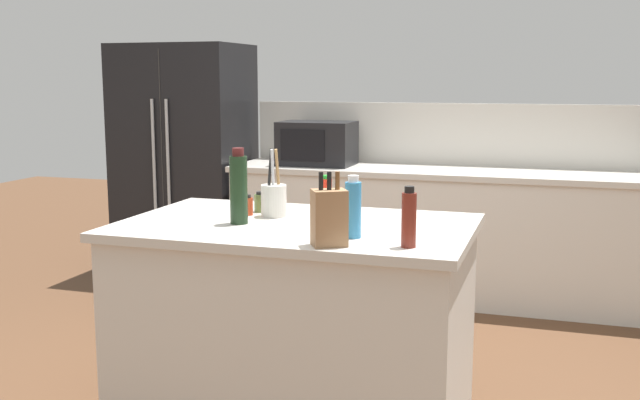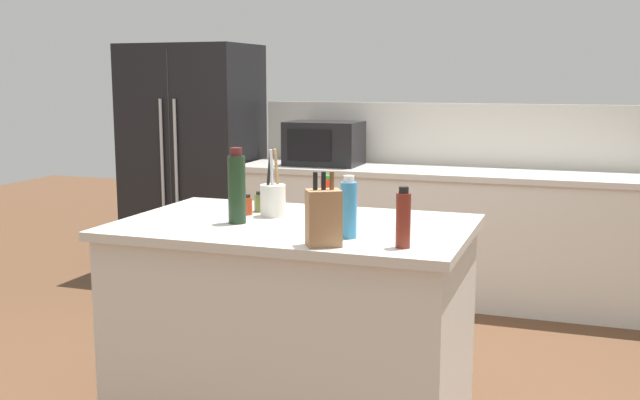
{
  "view_description": "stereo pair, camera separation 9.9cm",
  "coord_description": "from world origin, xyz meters",
  "px_view_note": "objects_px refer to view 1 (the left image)",
  "views": [
    {
      "loc": [
        1.11,
        -3.12,
        1.58
      ],
      "look_at": [
        0.0,
        0.35,
        0.99
      ],
      "focal_mm": 42.0,
      "sensor_mm": 36.0,
      "label": 1
    },
    {
      "loc": [
        1.21,
        -3.08,
        1.58
      ],
      "look_at": [
        0.0,
        0.35,
        0.99
      ],
      "focal_mm": 42.0,
      "sensor_mm": 36.0,
      "label": 2
    }
  ],
  "objects_px": {
    "spice_jar_paprika": "(248,206)",
    "dish_soap_bottle": "(353,209)",
    "spice_jar_oregano": "(260,203)",
    "hot_sauce_bottle": "(326,194)",
    "utensil_crock": "(274,199)",
    "refrigerator": "(185,161)",
    "honey_jar": "(272,197)",
    "wine_bottle": "(239,188)",
    "knife_block": "(329,217)",
    "microwave": "(317,143)",
    "vinegar_bottle": "(409,219)"
  },
  "relations": [
    {
      "from": "utensil_crock",
      "to": "hot_sauce_bottle",
      "type": "height_order",
      "value": "utensil_crock"
    },
    {
      "from": "honey_jar",
      "to": "wine_bottle",
      "type": "height_order",
      "value": "wine_bottle"
    },
    {
      "from": "spice_jar_oregano",
      "to": "honey_jar",
      "type": "bearing_deg",
      "value": 78.11
    },
    {
      "from": "refrigerator",
      "to": "dish_soap_bottle",
      "type": "relative_size",
      "value": 7.2
    },
    {
      "from": "wine_bottle",
      "to": "spice_jar_oregano",
      "type": "bearing_deg",
      "value": 94.33
    },
    {
      "from": "wine_bottle",
      "to": "hot_sauce_bottle",
      "type": "height_order",
      "value": "wine_bottle"
    },
    {
      "from": "spice_jar_paprika",
      "to": "utensil_crock",
      "type": "bearing_deg",
      "value": 3.36
    },
    {
      "from": "knife_block",
      "to": "honey_jar",
      "type": "distance_m",
      "value": 0.89
    },
    {
      "from": "microwave",
      "to": "knife_block",
      "type": "relative_size",
      "value": 1.88
    },
    {
      "from": "spice_jar_paprika",
      "to": "dish_soap_bottle",
      "type": "distance_m",
      "value": 0.7
    },
    {
      "from": "vinegar_bottle",
      "to": "spice_jar_oregano",
      "type": "height_order",
      "value": "vinegar_bottle"
    },
    {
      "from": "utensil_crock",
      "to": "spice_jar_oregano",
      "type": "distance_m",
      "value": 0.15
    },
    {
      "from": "refrigerator",
      "to": "microwave",
      "type": "distance_m",
      "value": 1.15
    },
    {
      "from": "spice_jar_oregano",
      "to": "hot_sauce_bottle",
      "type": "relative_size",
      "value": 0.57
    },
    {
      "from": "vinegar_bottle",
      "to": "wine_bottle",
      "type": "height_order",
      "value": "wine_bottle"
    },
    {
      "from": "spice_jar_oregano",
      "to": "wine_bottle",
      "type": "xyz_separation_m",
      "value": [
        0.02,
        -0.31,
        0.11
      ]
    },
    {
      "from": "spice_jar_oregano",
      "to": "wine_bottle",
      "type": "height_order",
      "value": "wine_bottle"
    },
    {
      "from": "dish_soap_bottle",
      "to": "refrigerator",
      "type": "bearing_deg",
      "value": 130.01
    },
    {
      "from": "microwave",
      "to": "wine_bottle",
      "type": "height_order",
      "value": "wine_bottle"
    },
    {
      "from": "utensil_crock",
      "to": "spice_jar_paprika",
      "type": "height_order",
      "value": "utensil_crock"
    },
    {
      "from": "spice_jar_paprika",
      "to": "hot_sauce_bottle",
      "type": "height_order",
      "value": "hot_sauce_bottle"
    },
    {
      "from": "knife_block",
      "to": "wine_bottle",
      "type": "xyz_separation_m",
      "value": [
        -0.52,
        0.31,
        0.05
      ]
    },
    {
      "from": "hot_sauce_bottle",
      "to": "vinegar_bottle",
      "type": "bearing_deg",
      "value": -51.24
    },
    {
      "from": "vinegar_bottle",
      "to": "hot_sauce_bottle",
      "type": "bearing_deg",
      "value": 128.76
    },
    {
      "from": "microwave",
      "to": "spice_jar_oregano",
      "type": "height_order",
      "value": "microwave"
    },
    {
      "from": "microwave",
      "to": "dish_soap_bottle",
      "type": "height_order",
      "value": "microwave"
    },
    {
      "from": "refrigerator",
      "to": "vinegar_bottle",
      "type": "height_order",
      "value": "refrigerator"
    },
    {
      "from": "microwave",
      "to": "utensil_crock",
      "type": "distance_m",
      "value": 2.13
    },
    {
      "from": "dish_soap_bottle",
      "to": "hot_sauce_bottle",
      "type": "xyz_separation_m",
      "value": [
        -0.29,
        0.57,
        -0.04
      ]
    },
    {
      "from": "utensil_crock",
      "to": "honey_jar",
      "type": "bearing_deg",
      "value": 113.27
    },
    {
      "from": "knife_block",
      "to": "spice_jar_paprika",
      "type": "xyz_separation_m",
      "value": [
        -0.56,
        0.51,
        -0.07
      ]
    },
    {
      "from": "refrigerator",
      "to": "wine_bottle",
      "type": "height_order",
      "value": "refrigerator"
    },
    {
      "from": "refrigerator",
      "to": "honey_jar",
      "type": "distance_m",
      "value": 2.46
    },
    {
      "from": "dish_soap_bottle",
      "to": "hot_sauce_bottle",
      "type": "height_order",
      "value": "dish_soap_bottle"
    },
    {
      "from": "dish_soap_bottle",
      "to": "spice_jar_oregano",
      "type": "distance_m",
      "value": 0.74
    },
    {
      "from": "spice_jar_oregano",
      "to": "hot_sauce_bottle",
      "type": "distance_m",
      "value": 0.33
    },
    {
      "from": "utensil_crock",
      "to": "hot_sauce_bottle",
      "type": "distance_m",
      "value": 0.29
    },
    {
      "from": "microwave",
      "to": "utensil_crock",
      "type": "height_order",
      "value": "microwave"
    },
    {
      "from": "utensil_crock",
      "to": "spice_jar_paprika",
      "type": "xyz_separation_m",
      "value": [
        -0.13,
        -0.01,
        -0.04
      ]
    },
    {
      "from": "utensil_crock",
      "to": "wine_bottle",
      "type": "xyz_separation_m",
      "value": [
        -0.08,
        -0.21,
        0.08
      ]
    },
    {
      "from": "knife_block",
      "to": "spice_jar_oregano",
      "type": "height_order",
      "value": "knife_block"
    },
    {
      "from": "utensil_crock",
      "to": "dish_soap_bottle",
      "type": "height_order",
      "value": "utensil_crock"
    },
    {
      "from": "utensil_crock",
      "to": "wine_bottle",
      "type": "bearing_deg",
      "value": -111.48
    },
    {
      "from": "spice_jar_paprika",
      "to": "spice_jar_oregano",
      "type": "xyz_separation_m",
      "value": [
        0.02,
        0.1,
        0.0
      ]
    },
    {
      "from": "spice_jar_paprika",
      "to": "dish_soap_bottle",
      "type": "bearing_deg",
      "value": -29.05
    },
    {
      "from": "spice_jar_paprika",
      "to": "hot_sauce_bottle",
      "type": "bearing_deg",
      "value": 36.21
    },
    {
      "from": "utensil_crock",
      "to": "hot_sauce_bottle",
      "type": "bearing_deg",
      "value": 50.09
    },
    {
      "from": "honey_jar",
      "to": "wine_bottle",
      "type": "distance_m",
      "value": 0.42
    },
    {
      "from": "refrigerator",
      "to": "hot_sauce_bottle",
      "type": "height_order",
      "value": "refrigerator"
    },
    {
      "from": "vinegar_bottle",
      "to": "utensil_crock",
      "type": "bearing_deg",
      "value": 148.4
    }
  ]
}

